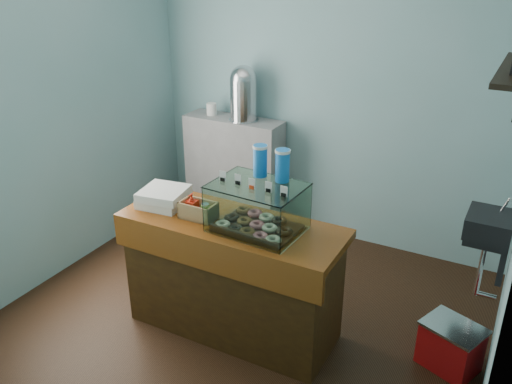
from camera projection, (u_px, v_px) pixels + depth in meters
The scene contains 9 objects.
ground at pixel (250, 309), 4.31m from camera, with size 3.50×3.50×0.00m, color black.
room_shell at pixel (252, 100), 3.61m from camera, with size 3.54×3.04×2.82m.
counter at pixel (232, 276), 3.92m from camera, with size 1.60×0.60×0.90m.
back_shelf at pixel (234, 170), 5.53m from camera, with size 1.00×0.32×1.10m, color gray.
display_case at pixel (260, 204), 3.60m from camera, with size 0.62×0.47×0.54m.
condiment_crate at pixel (197, 210), 3.77m from camera, with size 0.25×0.15×0.17m.
pastry_boxes at pixel (164, 197), 3.97m from camera, with size 0.36×0.36×0.13m.
coffee_urn at pixel (244, 92), 5.13m from camera, with size 0.29×0.29×0.53m.
red_cooler at pixel (451, 346), 3.66m from camera, with size 0.46×0.41×0.34m.
Camera 1 is at (1.72, -3.10, 2.63)m, focal length 38.00 mm.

